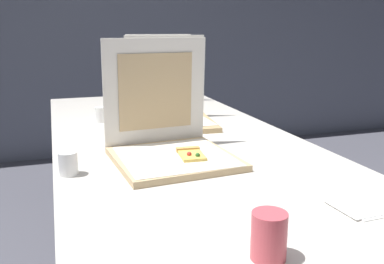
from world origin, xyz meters
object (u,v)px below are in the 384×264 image
object	(u,v)px
table	(175,146)
pizza_box_back	(161,95)
pizza_box_front	(170,143)
napkin_pile	(363,206)
pizza_box_middle	(169,111)
cup_white_near_left	(68,164)
cup_white_far	(101,115)
cup_printed_front	(269,236)

from	to	relation	value
table	pizza_box_back	size ratio (longest dim) A/B	5.23
table	pizza_box_front	xyz separation A→B (m)	(-0.10, -0.28, 0.10)
pizza_box_front	napkin_pile	xyz separation A→B (m)	(0.36, -0.55, -0.05)
pizza_box_middle	cup_white_near_left	bearing A→B (deg)	-123.29
cup_white_near_left	cup_white_far	size ratio (longest dim) A/B	1.00
pizza_box_back	cup_printed_front	bearing A→B (deg)	-89.67
pizza_box_back	napkin_pile	distance (m)	1.59
napkin_pile	pizza_box_middle	bearing A→B (deg)	101.07
cup_white_far	table	bearing A→B (deg)	-55.78
pizza_box_back	napkin_pile	xyz separation A→B (m)	(0.13, -1.58, -0.06)
pizza_box_front	cup_printed_front	distance (m)	0.69
table	cup_white_near_left	size ratio (longest dim) A/B	31.30
pizza_box_back	cup_printed_front	world-z (taller)	pizza_box_back
pizza_box_front	cup_white_far	distance (m)	0.68
pizza_box_middle	cup_white_far	distance (m)	0.33
pizza_box_front	cup_printed_front	xyz separation A→B (m)	(0.01, -0.69, -0.01)
cup_printed_front	napkin_pile	xyz separation A→B (m)	(0.35, 0.14, -0.05)
table	cup_white_near_left	world-z (taller)	cup_white_near_left
pizza_box_middle	napkin_pile	bearing A→B (deg)	-72.77
pizza_box_front	pizza_box_back	bearing A→B (deg)	72.89
cup_white_far	napkin_pile	bearing A→B (deg)	-66.89
pizza_box_front	cup_white_far	size ratio (longest dim) A/B	5.73
table	pizza_box_middle	size ratio (longest dim) A/B	5.34
pizza_box_back	cup_white_far	world-z (taller)	pizza_box_back
pizza_box_front	cup_printed_front	size ratio (longest dim) A/B	4.31
pizza_box_front	napkin_pile	bearing A→B (deg)	-61.59
cup_white_near_left	pizza_box_back	bearing A→B (deg)	62.28
pizza_box_back	cup_printed_front	distance (m)	1.73
table	napkin_pile	world-z (taller)	napkin_pile
table	cup_white_far	xyz separation A→B (m)	(-0.26, 0.38, 0.08)
pizza_box_middle	pizza_box_back	world-z (taller)	pizza_box_middle
pizza_box_front	pizza_box_back	distance (m)	1.06
cup_white_near_left	pizza_box_middle	bearing A→B (deg)	50.55
cup_white_near_left	cup_printed_front	size ratio (longest dim) A/B	0.75
table	pizza_box_middle	world-z (taller)	pizza_box_middle
table	cup_white_far	bearing A→B (deg)	124.22
cup_white_near_left	cup_white_far	bearing A→B (deg)	75.85
pizza_box_back	cup_white_near_left	world-z (taller)	pizza_box_back
table	cup_printed_front	distance (m)	0.98
pizza_box_middle	pizza_box_back	bearing A→B (deg)	86.35
pizza_box_middle	pizza_box_back	distance (m)	0.51
cup_white_near_left	cup_white_far	distance (m)	0.75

